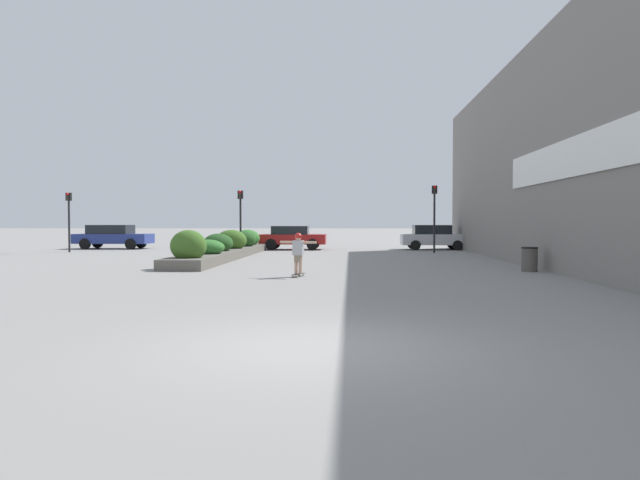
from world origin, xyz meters
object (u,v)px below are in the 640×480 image
car_leftmost (434,237)px  traffic_light_left (240,210)px  car_center_left (292,237)px  car_center_right (113,236)px  skateboarder (298,249)px  car_rightmost (584,236)px  skateboard (298,274)px  trash_bin (530,259)px  traffic_light_far_left (69,212)px  traffic_light_right (434,207)px

car_leftmost → traffic_light_left: bearing=-67.7°
car_center_left → car_center_right: size_ratio=0.86×
car_leftmost → car_center_right: 20.30m
skateboarder → car_rightmost: 25.15m
skateboarder → car_center_right: size_ratio=0.27×
skateboard → trash_bin: (7.75, 2.28, 0.35)m
car_center_left → car_rightmost: bearing=95.0°
traffic_light_far_left → traffic_light_right: bearing=1.1°
skateboard → traffic_light_far_left: (-14.24, 13.72, 2.23)m
traffic_light_far_left → car_center_left: bearing=17.3°
skateboarder → car_rightmost: (16.32, 19.14, -0.01)m
skateboard → traffic_light_left: bearing=123.8°
traffic_light_right → traffic_light_far_left: (-20.47, -0.40, -0.21)m
car_center_left → car_leftmost: bearing=92.5°
trash_bin → car_center_left: bearing=122.5°
car_leftmost → car_rightmost: size_ratio=0.87×
car_center_right → traffic_light_far_left: bearing=-8.9°
skateboarder → traffic_light_far_left: bearing=151.6°
car_center_left → traffic_light_right: traffic_light_right is taller
skateboarder → car_rightmost: car_rightmost is taller
car_leftmost → traffic_light_far_left: size_ratio=1.21×
traffic_light_left → skateboarder: bearing=-71.7°
car_center_right → traffic_light_far_left: (-0.68, -4.31, 1.49)m
car_center_left → car_rightmost: car_rightmost is taller
skateboarder → car_rightmost: size_ratio=0.27×
trash_bin → car_center_left: 18.11m
car_center_right → car_rightmost: bearing=92.1°
skateboarder → car_center_left: 17.66m
skateboard → trash_bin: 8.09m
car_rightmost → traffic_light_left: 21.57m
traffic_light_left → traffic_light_right: size_ratio=0.92×
car_rightmost → traffic_light_left: bearing=105.6°
car_rightmost → traffic_light_far_left: traffic_light_far_left is taller
car_leftmost → car_rightmost: 9.65m
car_center_right → traffic_light_right: traffic_light_right is taller
traffic_light_right → trash_bin: bearing=-82.7°
trash_bin → traffic_light_left: 16.55m
car_center_left → skateboarder: bearing=6.4°
car_leftmost → traffic_light_left: 12.15m
skateboard → traffic_light_right: 15.62m
skateboarder → car_leftmost: 19.16m
skateboard → car_center_right: car_center_right is taller
traffic_light_left → skateboard: bearing=-71.7°
traffic_light_right → car_center_left: bearing=157.3°
car_leftmost → traffic_light_right: size_ratio=1.09×
skateboard → car_leftmost: car_leftmost is taller
car_leftmost → car_center_left: bearing=-87.5°
car_center_right → traffic_light_far_left: traffic_light_far_left is taller
traffic_light_far_left → skateboarder: bearing=-43.9°
car_center_right → traffic_light_right: 20.25m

